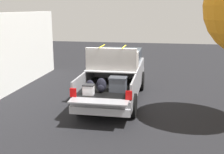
% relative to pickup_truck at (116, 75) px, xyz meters
% --- Properties ---
extents(ground_plane, '(40.00, 40.00, 0.00)m').
position_rel_pickup_truck_xyz_m(ground_plane, '(-0.36, 0.00, -0.96)').
color(ground_plane, black).
extents(pickup_truck, '(6.05, 2.06, 2.23)m').
position_rel_pickup_truck_xyz_m(pickup_truck, '(0.00, 0.00, 0.00)').
color(pickup_truck, gray).
rests_on(pickup_truck, ground_plane).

